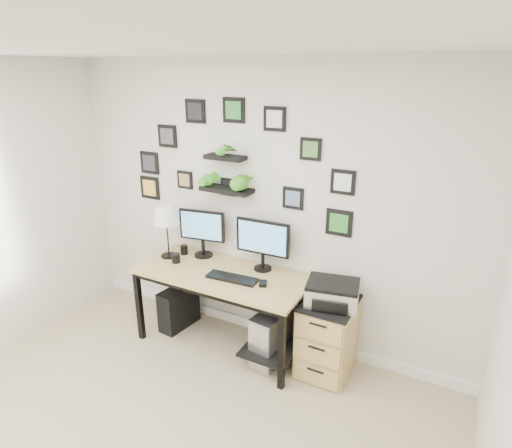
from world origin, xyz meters
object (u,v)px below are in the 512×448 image
Objects in this scene: monitor_left at (202,230)px; file_cabinet at (327,337)px; mug at (176,258)px; printer at (332,293)px; pc_tower_grey at (273,335)px; pc_tower_black at (179,307)px; monitor_right at (263,241)px; desk at (227,284)px; table_lamp at (166,216)px.

monitor_left is 1.53m from file_cabinet.
printer is at bearing 3.67° from mug.
monitor_left is at bearing 166.13° from pc_tower_grey.
pc_tower_black is at bearing 134.10° from mug.
mug is at bearing -120.46° from monitor_left.
monitor_right is 5.79× the size of mug.
pc_tower_black is at bearing -167.60° from monitor_right.
monitor_right is 0.78m from printer.
pc_tower_grey is at bearing -2.42° from desk.
mug is at bearing -176.33° from printer.
pc_tower_grey is at bearing -44.35° from monitor_right.
desk reaches higher than file_cabinet.
file_cabinet is at bearing -11.57° from monitor_right.
printer is (1.58, 0.04, 0.55)m from pc_tower_black.
monitor_left reaches higher than mug.
monitor_right is (0.66, 0.00, 0.01)m from monitor_left.
monitor_left reaches higher than pc_tower_black.
monitor_right is 0.97m from table_lamp.
mug is at bearing -174.99° from desk.
mug is 0.17× the size of pc_tower_grey.
mug reaches higher than pc_tower_black.
file_cabinet is at bearing 4.02° from mug.
monitor_left is 5.31× the size of mug.
desk is 0.60m from monitor_left.
monitor_right is 1.22× the size of pc_tower_black.
table_lamp is 1.50m from pc_tower_grey.
table_lamp reaches higher than monitor_left.
pc_tower_grey is 0.49m from file_cabinet.
pc_tower_grey reaches higher than pc_tower_black.
desk is at bearing -2.79° from table_lamp.
mug is 1.57m from file_cabinet.
mug is at bearing -162.77° from monitor_right.
mug is at bearing -38.90° from pc_tower_black.
pc_tower_black is (-0.86, -0.19, -0.82)m from monitor_right.
monitor_left is at bearing -179.68° from monitor_right.
desk is 3.41× the size of printer.
monitor_left is at bearing 174.13° from file_cabinet.
table_lamp reaches higher than pc_tower_grey.
table_lamp reaches higher than monitor_right.
file_cabinet reaches higher than pc_tower_grey.
monitor_right is 1.00m from file_cabinet.
printer is at bearing -18.35° from file_cabinet.
monitor_right is 0.87m from mug.
desk reaches higher than pc_tower_grey.
file_cabinet is at bearing 3.47° from desk.
monitor_right reaches higher than monitor_left.
table_lamp is 0.96m from pc_tower_black.
printer is at bearing 8.38° from pc_tower_black.
printer is (1.38, -0.15, -0.26)m from monitor_left.
monitor_right is at bearing 37.39° from desk.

